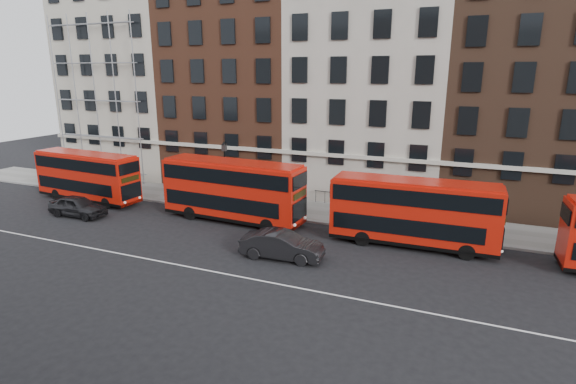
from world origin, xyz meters
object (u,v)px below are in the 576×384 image
at_px(car_rear, 78,206).
at_px(bus_b, 232,189).
at_px(bus_a, 87,175).
at_px(bus_c, 413,211).
at_px(car_front, 282,245).

bearing_deg(car_rear, bus_b, -73.84).
bearing_deg(bus_a, bus_c, 4.17).
height_order(bus_b, car_front, bus_b).
bearing_deg(bus_a, bus_b, 4.17).
relative_size(bus_a, bus_b, 0.92).
height_order(bus_c, car_front, bus_c).
height_order(bus_b, car_rear, bus_b).
bearing_deg(car_front, bus_b, 46.47).
relative_size(bus_b, car_front, 2.21).
relative_size(bus_c, car_front, 2.08).
bearing_deg(car_front, car_rear, 81.07).
distance_m(bus_c, car_rear, 24.67).
bearing_deg(bus_a, car_front, -9.58).
height_order(bus_a, bus_c, bus_c).
distance_m(bus_b, bus_c, 12.86).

